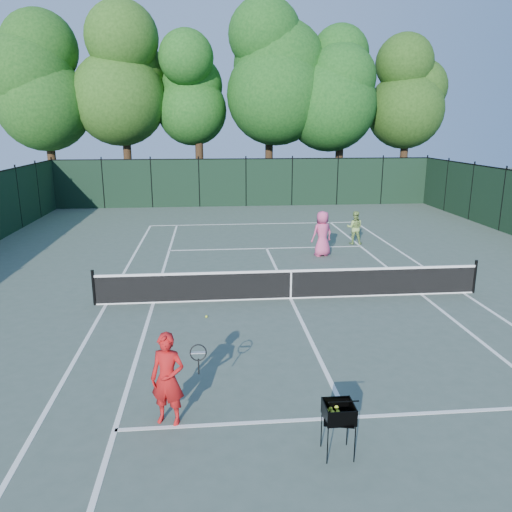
{
  "coord_description": "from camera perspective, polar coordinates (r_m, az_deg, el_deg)",
  "views": [
    {
      "loc": [
        -2.4,
        -14.15,
        5.1
      ],
      "look_at": [
        -0.96,
        1.0,
        1.1
      ],
      "focal_mm": 35.0,
      "sensor_mm": 36.0,
      "label": 1
    }
  ],
  "objects": [
    {
      "name": "player_pink",
      "position": [
        20.07,
        7.58,
        2.55
      ],
      "size": [
        1.03,
        0.85,
        1.82
      ],
      "rotation": [
        0.0,
        0.0,
        3.49
      ],
      "color": "#D24A7D",
      "rests_on": "ground"
    },
    {
      "name": "sideline_doubles_left",
      "position": [
        15.35,
        -16.76,
        -5.32
      ],
      "size": [
        0.1,
        23.77,
        0.01
      ],
      "primitive_type": "cube",
      "color": "white",
      "rests_on": "ground"
    },
    {
      "name": "tennis_net",
      "position": [
        15.08,
        4.01,
        -3.17
      ],
      "size": [
        11.69,
        0.09,
        1.06
      ],
      "color": "black",
      "rests_on": "ground"
    },
    {
      "name": "service_line_far",
      "position": [
        21.31,
        1.21,
        0.88
      ],
      "size": [
        8.23,
        0.1,
        0.01
      ],
      "primitive_type": "cube",
      "color": "white",
      "rests_on": "ground"
    },
    {
      "name": "tree_4",
      "position": [
        37.09,
        9.84,
        19.23
      ],
      "size": [
        6.2,
        6.2,
        12.97
      ],
      "color": "black",
      "rests_on": "ground"
    },
    {
      "name": "tree_0",
      "position": [
        37.32,
        -23.13,
        18.31
      ],
      "size": [
        6.4,
        6.4,
        13.14
      ],
      "color": "black",
      "rests_on": "ground"
    },
    {
      "name": "ball_hopper",
      "position": [
        8.27,
        9.45,
        -17.21
      ],
      "size": [
        0.56,
        0.56,
        0.9
      ],
      "rotation": [
        0.0,
        0.0,
        -0.22
      ],
      "color": "black",
      "rests_on": "ground"
    },
    {
      "name": "sideline_doubles_right",
      "position": [
        16.98,
        22.61,
        -3.92
      ],
      "size": [
        0.1,
        23.77,
        0.01
      ],
      "primitive_type": "cube",
      "color": "white",
      "rests_on": "ground"
    },
    {
      "name": "sideline_singles_left",
      "position": [
        15.14,
        -11.65,
        -5.27
      ],
      "size": [
        0.1,
        23.77,
        0.01
      ],
      "primitive_type": "cube",
      "color": "white",
      "rests_on": "ground"
    },
    {
      "name": "coach",
      "position": [
        9.03,
        -10.04,
        -13.66
      ],
      "size": [
        1.04,
        0.57,
        1.68
      ],
      "rotation": [
        0.0,
        0.0,
        -0.3
      ],
      "color": "red",
      "rests_on": "ground"
    },
    {
      "name": "center_service_line",
      "position": [
        15.23,
        3.98,
        -4.86
      ],
      "size": [
        0.1,
        12.8,
        0.01
      ],
      "primitive_type": "cube",
      "color": "white",
      "rests_on": "ground"
    },
    {
      "name": "loose_ball_midcourt",
      "position": [
        13.79,
        -5.69,
        -6.9
      ],
      "size": [
        0.07,
        0.07,
        0.07
      ],
      "primitive_type": "sphere",
      "color": "#C0D82C",
      "rests_on": "ground"
    },
    {
      "name": "ground",
      "position": [
        15.23,
        3.98,
        -4.87
      ],
      "size": [
        90.0,
        90.0,
        0.0
      ],
      "primitive_type": "plane",
      "color": "#465549",
      "rests_on": "ground"
    },
    {
      "name": "tree_5",
      "position": [
        39.09,
        17.07,
        17.94
      ],
      "size": [
        5.8,
        5.8,
        12.23
      ],
      "color": "black",
      "rests_on": "ground"
    },
    {
      "name": "tree_2",
      "position": [
        36.05,
        -6.71,
        18.81
      ],
      "size": [
        6.0,
        6.0,
        12.4
      ],
      "color": "black",
      "rests_on": "ground"
    },
    {
      "name": "fence_far",
      "position": [
        32.44,
        -1.15,
        8.35
      ],
      "size": [
        24.0,
        0.05,
        3.0
      ],
      "primitive_type": "cube",
      "color": "black",
      "rests_on": "ground"
    },
    {
      "name": "service_line_near",
      "position": [
        9.58,
        10.45,
        -17.69
      ],
      "size": [
        8.23,
        0.1,
        0.01
      ],
      "primitive_type": "cube",
      "color": "white",
      "rests_on": "ground"
    },
    {
      "name": "player_green",
      "position": [
        22.4,
        11.21,
        3.2
      ],
      "size": [
        0.83,
        0.72,
        1.47
      ],
      "rotation": [
        0.0,
        0.0,
        2.87
      ],
      "color": "#88AD56",
      "rests_on": "ground"
    },
    {
      "name": "sideline_singles_right",
      "position": [
        16.39,
        18.36,
        -4.17
      ],
      "size": [
        0.1,
        23.77,
        0.01
      ],
      "primitive_type": "cube",
      "color": "white",
      "rests_on": "ground"
    },
    {
      "name": "tree_3",
      "position": [
        36.92,
        1.56,
        20.79
      ],
      "size": [
        7.0,
        7.0,
        14.45
      ],
      "color": "black",
      "rests_on": "ground"
    },
    {
      "name": "tree_1",
      "position": [
        36.76,
        -15.07,
        19.86
      ],
      "size": [
        6.8,
        6.8,
        13.98
      ],
      "color": "black",
      "rests_on": "ground"
    },
    {
      "name": "baseline_far",
      "position": [
        26.64,
        -0.15,
        3.7
      ],
      "size": [
        10.97,
        0.1,
        0.01
      ],
      "primitive_type": "cube",
      "color": "white",
      "rests_on": "ground"
    }
  ]
}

